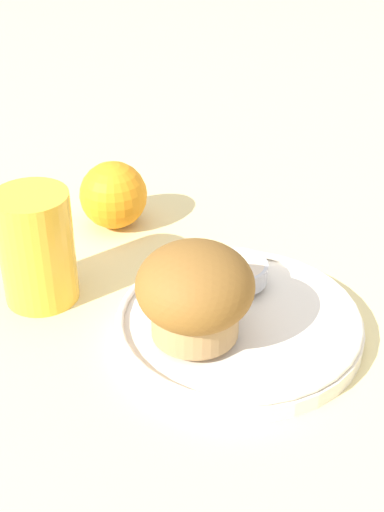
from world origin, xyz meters
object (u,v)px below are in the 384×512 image
object	(u,v)px
muffin	(195,293)
juice_glass	(37,248)
orange_fruit	(113,195)
butter_knife	(196,288)

from	to	relation	value
muffin	juice_glass	size ratio (longest dim) A/B	0.89
muffin	orange_fruit	distance (m)	0.22
muffin	butter_knife	xyz separation A→B (m)	(0.05, 0.03, -0.04)
orange_fruit	juice_glass	size ratio (longest dim) A/B	0.67
muffin	butter_knife	world-z (taller)	muffin
juice_glass	butter_knife	bearing A→B (deg)	-61.67
butter_knife	juice_glass	world-z (taller)	juice_glass
muffin	orange_fruit	size ratio (longest dim) A/B	1.32
muffin	orange_fruit	xyz separation A→B (m)	(0.11, 0.19, -0.02)
orange_fruit	juice_glass	world-z (taller)	juice_glass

